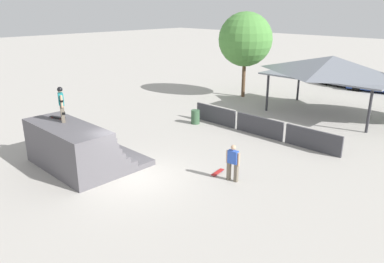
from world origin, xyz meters
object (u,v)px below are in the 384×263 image
at_px(bystander_walking, 233,161).
at_px(skateboard_on_ground, 217,172).
at_px(skateboard_on_deck, 58,117).
at_px(parked_car_blue, 375,84).
at_px(tree_beside_pavilion, 245,39).
at_px(trash_bin, 195,117).
at_px(parked_car_black, 342,80).
at_px(skater_on_deck, 61,102).

height_order(bystander_walking, skateboard_on_ground, bystander_walking).
relative_size(skateboard_on_deck, parked_car_blue, 0.19).
relative_size(tree_beside_pavilion, trash_bin, 7.63).
height_order(skateboard_on_deck, parked_car_blue, skateboard_on_deck).
bearing_deg(skateboard_on_ground, trash_bin, -139.72).
bearing_deg(parked_car_blue, skateboard_on_deck, -111.87).
bearing_deg(skateboard_on_ground, bystander_walking, 74.33).
bearing_deg(trash_bin, parked_car_blue, 75.25).
height_order(bystander_walking, parked_car_black, bystander_walking).
height_order(skateboard_on_deck, parked_car_black, skateboard_on_deck).
bearing_deg(parked_car_black, tree_beside_pavilion, -101.86).
height_order(skater_on_deck, skateboard_on_deck, skater_on_deck).
xyz_separation_m(skateboard_on_ground, parked_car_blue, (-1.19, 21.60, 0.54)).
bearing_deg(skateboard_on_ground, parked_car_blue, 172.10).
relative_size(skateboard_on_ground, parked_car_blue, 0.19).
relative_size(bystander_walking, tree_beside_pavilion, 0.24).
height_order(skateboard_on_deck, trash_bin, skateboard_on_deck).
bearing_deg(parked_car_black, skateboard_on_ground, -68.82).
bearing_deg(tree_beside_pavilion, bystander_walking, -54.68).
bearing_deg(skateboard_on_deck, parked_car_blue, 58.65).
distance_m(skateboard_on_deck, trash_bin, 8.61).
distance_m(bystander_walking, parked_car_blue, 21.77).
bearing_deg(skateboard_on_deck, tree_beside_pavilion, 75.91).
bearing_deg(skater_on_deck, parked_car_blue, 102.12).
bearing_deg(skater_on_deck, skateboard_on_ground, 56.97).
xyz_separation_m(parked_car_black, parked_car_blue, (2.87, -0.22, -0.00)).
distance_m(bystander_walking, trash_bin, 8.02).
bearing_deg(skater_on_deck, bystander_walking, 52.78).
bearing_deg(skateboard_on_ground, parked_car_black, 179.50).
bearing_deg(parked_car_black, skateboard_on_deck, -84.21).
bearing_deg(parked_car_blue, tree_beside_pavilion, -137.01).
height_order(tree_beside_pavilion, trash_bin, tree_beside_pavilion).
height_order(skateboard_on_deck, tree_beside_pavilion, tree_beside_pavilion).
distance_m(skater_on_deck, skateboard_on_ground, 7.43).
height_order(bystander_walking, parked_car_blue, bystander_walking).
bearing_deg(bystander_walking, parked_car_black, -85.73).
height_order(skater_on_deck, parked_car_blue, skater_on_deck).
relative_size(trash_bin, parked_car_blue, 0.19).
xyz_separation_m(bystander_walking, tree_beside_pavilion, (-8.83, 12.46, 3.56)).
bearing_deg(parked_car_blue, parked_car_black, 164.99).
height_order(skateboard_on_ground, parked_car_blue, parked_car_blue).
xyz_separation_m(bystander_walking, trash_bin, (-6.54, 4.61, -0.45)).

